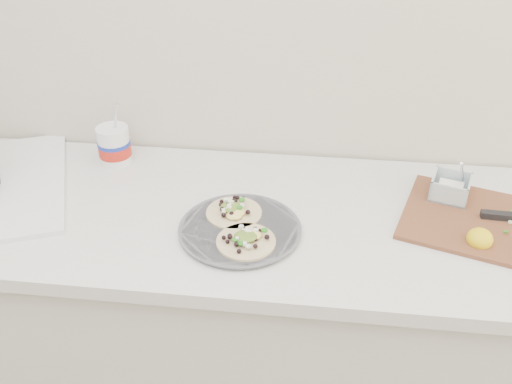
# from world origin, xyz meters

# --- Properties ---
(counter) EXTENTS (2.44, 0.66, 0.90)m
(counter) POSITION_xyz_m (0.00, 1.43, 0.45)
(counter) COLOR silver
(counter) RESTS_ON ground
(taco_plate) EXTENTS (0.32, 0.32, 0.04)m
(taco_plate) POSITION_xyz_m (0.24, 1.32, 0.92)
(taco_plate) COLOR #55565C
(taco_plate) RESTS_ON counter
(tub) EXTENTS (0.10, 0.10, 0.22)m
(tub) POSITION_xyz_m (-0.19, 1.63, 0.97)
(tub) COLOR white
(tub) RESTS_ON counter
(cutboard) EXTENTS (0.54, 0.44, 0.07)m
(cutboard) POSITION_xyz_m (0.89, 1.44, 0.92)
(cutboard) COLOR brown
(cutboard) RESTS_ON counter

